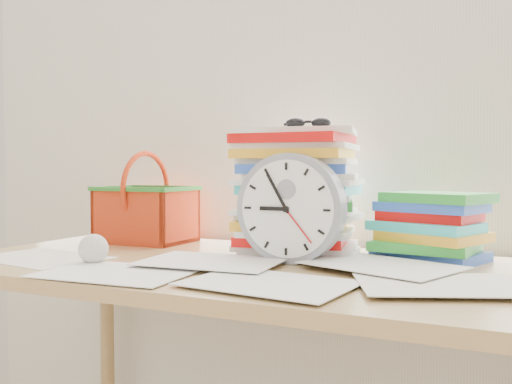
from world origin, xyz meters
The scene contains 9 objects.
curtain centered at (0.00, 1.98, 1.30)m, with size 2.40×0.01×2.50m, color white.
desk centered at (0.00, 1.60, 0.68)m, with size 1.40×0.70×0.75m.
paper_stack centered at (0.06, 1.78, 0.91)m, with size 0.32×0.26×0.31m, color white, non-canonical shape.
clock centered at (0.10, 1.64, 0.88)m, with size 0.25×0.25×0.05m, color gray.
sunglasses centered at (0.09, 1.77, 1.08)m, with size 0.13×0.11×0.03m, color black, non-canonical shape.
book_stack centered at (0.39, 1.83, 0.83)m, with size 0.27×0.21×0.16m, color white, non-canonical shape.
basket centered at (-0.42, 1.81, 0.88)m, with size 0.26×0.20×0.26m, color #E14115, non-canonical shape.
crumpled_ball centered at (-0.30, 1.44, 0.78)m, with size 0.07×0.07×0.07m, color silver.
scattered_papers centered at (0.00, 1.60, 0.76)m, with size 1.26×0.42×0.02m, color white, non-canonical shape.
Camera 1 is at (0.59, 0.44, 0.96)m, focal length 40.00 mm.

